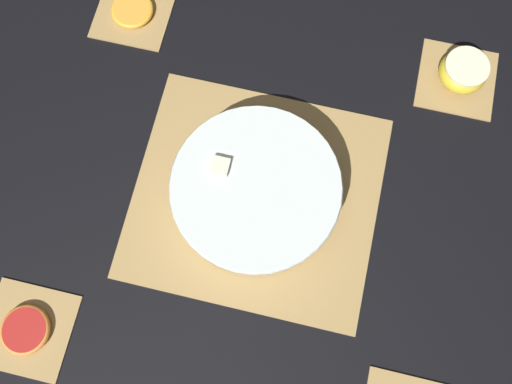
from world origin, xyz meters
The scene contains 9 objects.
ground_plane centered at (0.00, 0.00, 0.00)m, with size 6.00×6.00×0.00m, color black.
bamboo_mat_center centered at (0.00, 0.00, 0.00)m, with size 0.42×0.39×0.01m.
coaster_mat_near_left centered at (-0.31, -0.30, 0.00)m, with size 0.14×0.14×0.01m.
coaster_mat_near_right centered at (0.31, -0.30, 0.00)m, with size 0.14×0.14×0.01m.
coaster_mat_far_right centered at (0.31, 0.30, 0.00)m, with size 0.14×0.14×0.01m.
fruit_salad_bowl centered at (0.00, 0.00, 0.05)m, with size 0.28×0.28×0.08m.
apple_half centered at (-0.31, -0.30, 0.03)m, with size 0.09×0.09×0.05m.
orange_slice_whole centered at (0.31, -0.30, 0.01)m, with size 0.08×0.08×0.01m.
grapefruit_slice centered at (0.31, 0.30, 0.01)m, with size 0.08×0.08×0.01m.
Camera 1 is at (-0.05, 0.20, 0.85)m, focal length 35.00 mm.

